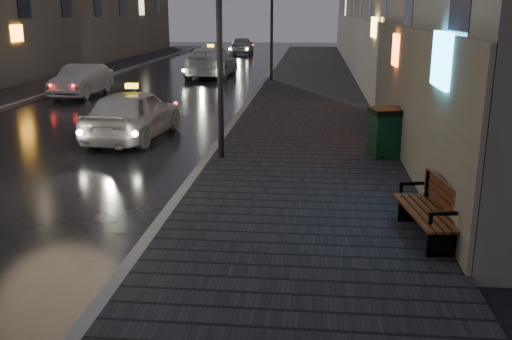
# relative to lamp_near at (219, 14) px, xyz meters

# --- Properties ---
(ground) EXTENTS (120.00, 120.00, 0.00)m
(ground) POSITION_rel_lamp_near_xyz_m (-1.85, -6.00, -3.49)
(ground) COLOR black
(ground) RESTS_ON ground
(sidewalk) EXTENTS (4.60, 58.00, 0.15)m
(sidewalk) POSITION_rel_lamp_near_xyz_m (2.05, 15.00, -3.41)
(sidewalk) COLOR black
(sidewalk) RESTS_ON ground
(curb) EXTENTS (0.20, 58.00, 0.15)m
(curb) POSITION_rel_lamp_near_xyz_m (-0.35, 15.00, -3.41)
(curb) COLOR slate
(curb) RESTS_ON ground
(sidewalk_far) EXTENTS (2.40, 58.00, 0.15)m
(sidewalk_far) POSITION_rel_lamp_near_xyz_m (-10.55, 15.00, -3.41)
(sidewalk_far) COLOR black
(sidewalk_far) RESTS_ON ground
(curb_far) EXTENTS (0.20, 58.00, 0.15)m
(curb_far) POSITION_rel_lamp_near_xyz_m (-9.25, 15.00, -3.41)
(curb_far) COLOR slate
(curb_far) RESTS_ON ground
(lamp_near) EXTENTS (0.36, 0.36, 5.28)m
(lamp_near) POSITION_rel_lamp_near_xyz_m (0.00, 0.00, 0.00)
(lamp_near) COLOR black
(lamp_near) RESTS_ON sidewalk
(lamp_far) EXTENTS (0.36, 0.36, 5.28)m
(lamp_far) POSITION_rel_lamp_near_xyz_m (0.00, 16.00, 0.00)
(lamp_far) COLOR black
(lamp_far) RESTS_ON sidewalk
(bench) EXTENTS (0.85, 1.82, 0.89)m
(bench) POSITION_rel_lamp_near_xyz_m (4.07, -4.66, -2.89)
(bench) COLOR black
(bench) RESTS_ON sidewalk
(trash_bin) EXTENTS (0.93, 0.93, 1.17)m
(trash_bin) POSITION_rel_lamp_near_xyz_m (3.95, 0.54, -2.74)
(trash_bin) COLOR black
(trash_bin) RESTS_ON sidewalk
(taxi_near) EXTENTS (2.07, 4.40, 1.45)m
(taxi_near) POSITION_rel_lamp_near_xyz_m (-2.93, 2.45, -2.76)
(taxi_near) COLOR silver
(taxi_near) RESTS_ON ground
(car_left_mid) EXTENTS (1.45, 4.03, 1.32)m
(car_left_mid) POSITION_rel_lamp_near_xyz_m (-7.83, 10.64, -2.83)
(car_left_mid) COLOR #9B9CA3
(car_left_mid) RESTS_ON ground
(taxi_mid) EXTENTS (2.43, 5.69, 1.64)m
(taxi_mid) POSITION_rel_lamp_near_xyz_m (-3.55, 18.44, -2.67)
(taxi_mid) COLOR silver
(taxi_mid) RESTS_ON ground
(car_far) EXTENTS (1.98, 4.46, 1.49)m
(car_far) POSITION_rel_lamp_near_xyz_m (-3.85, 34.60, -2.74)
(car_far) COLOR gray
(car_far) RESTS_ON ground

